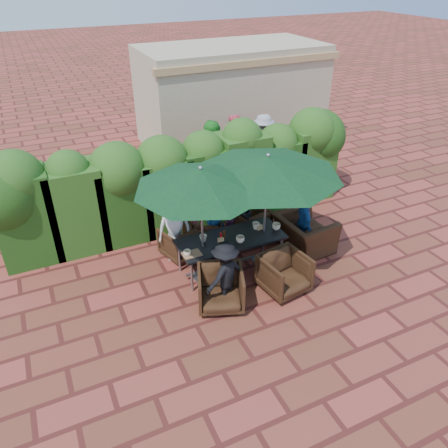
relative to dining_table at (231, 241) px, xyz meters
name	(u,v)px	position (x,y,z in m)	size (l,w,h in m)	color
ground	(226,274)	(-0.17, -0.15, -0.67)	(80.00, 80.00, 0.00)	maroon
dining_table	(231,241)	(0.00, 0.00, 0.00)	(2.18, 0.90, 0.75)	black
umbrella_left	(201,179)	(-0.62, -0.04, 1.54)	(2.48, 2.48, 2.46)	gray
umbrella_right	(268,165)	(0.75, -0.04, 1.54)	(2.90, 2.90, 2.46)	gray
chair_far_left	(181,240)	(-0.77, 0.89, -0.29)	(0.74, 0.69, 0.76)	black
chair_far_mid	(206,231)	(-0.12, 1.01, -0.31)	(0.71, 0.66, 0.73)	black
chair_far_right	(250,221)	(0.97, 0.95, -0.30)	(0.73, 0.69, 0.75)	black
chair_near_left	(221,287)	(-0.66, -0.94, -0.25)	(0.83, 0.77, 0.85)	black
chair_near_right	(285,272)	(0.64, -1.06, -0.25)	(0.82, 0.77, 0.85)	black
chair_end_right	(305,228)	(1.81, -0.01, -0.16)	(1.18, 0.77, 1.03)	black
adult_far_left	(175,228)	(-0.87, 0.90, 0.03)	(0.70, 0.42, 1.42)	silver
adult_far_mid	(215,219)	(0.08, 0.92, 0.00)	(0.48, 0.39, 1.34)	#1C509B
adult_far_right	(248,213)	(0.88, 0.88, -0.02)	(0.63, 0.39, 1.32)	black
adult_near_left	(225,275)	(-0.56, -0.94, 0.00)	(0.86, 0.40, 1.35)	black
adult_end_right	(304,222)	(1.83, 0.07, -0.06)	(0.72, 0.36, 1.23)	#1C509B
child_left	(195,228)	(-0.32, 1.14, -0.23)	(0.32, 0.26, 0.89)	#F25573
child_right	(230,221)	(0.54, 1.12, -0.28)	(0.28, 0.23, 0.79)	#A050AD
pedestrian_a	(212,152)	(1.36, 4.02, 0.24)	(1.70, 0.61, 1.82)	green
pedestrian_b	(233,145)	(2.11, 4.22, 0.23)	(0.87, 0.53, 1.81)	#F25573
pedestrian_c	(263,144)	(3.01, 4.03, 0.20)	(1.12, 0.51, 1.75)	#96969E
cup_a	(187,253)	(-1.01, -0.20, 0.13)	(0.14, 0.14, 0.11)	beige
cup_b	(203,238)	(-0.54, 0.14, 0.14)	(0.14, 0.14, 0.14)	beige
cup_c	(240,239)	(0.11, -0.22, 0.14)	(0.17, 0.17, 0.14)	beige
cup_d	(256,226)	(0.63, 0.09, 0.15)	(0.15, 0.15, 0.14)	beige
cup_e	(276,227)	(1.00, -0.10, 0.15)	(0.18, 0.18, 0.14)	beige
ketchup_bottle	(221,237)	(-0.21, 0.01, 0.16)	(0.04, 0.04, 0.17)	#B20C0A
sauce_bottle	(224,234)	(-0.11, 0.07, 0.16)	(0.04, 0.04, 0.17)	#4C230C
serving_tray	(192,254)	(-0.92, -0.20, 0.09)	(0.35, 0.25, 0.02)	#8F6445
number_block_left	(221,240)	(-0.25, -0.06, 0.13)	(0.12, 0.06, 0.10)	tan
number_block_right	(260,227)	(0.69, 0.04, 0.13)	(0.12, 0.06, 0.10)	tan
hedge_wall	(177,174)	(-0.34, 2.17, 0.66)	(9.10, 1.60, 2.47)	#13370F
building	(231,95)	(3.33, 6.84, 0.93)	(6.20, 3.08, 3.20)	tan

